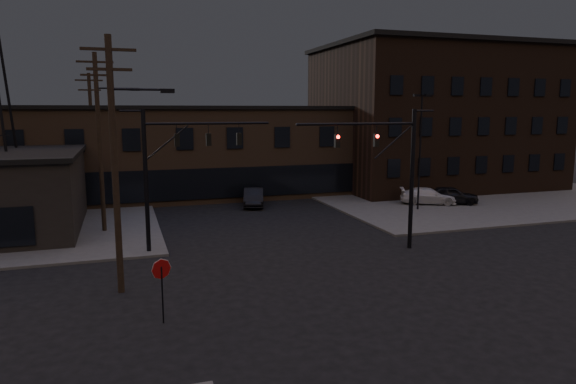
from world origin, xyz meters
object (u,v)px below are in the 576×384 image
object	(u,v)px
parked_car_lot_a	(451,195)
traffic_signal_far	(169,164)
parked_car_lot_b	(428,196)
car_crossing	(253,197)
traffic_signal_near	(395,164)
stop_sign	(162,276)

from	to	relation	value
parked_car_lot_a	traffic_signal_far	bearing A→B (deg)	131.90
parked_car_lot_b	car_crossing	xyz separation A→B (m)	(-14.00, 4.39, -0.07)
parked_car_lot_a	parked_car_lot_b	distance (m)	1.93
traffic_signal_far	car_crossing	distance (m)	15.09
traffic_signal_far	parked_car_lot_a	bearing A→B (deg)	16.99
traffic_signal_far	parked_car_lot_b	bearing A→B (deg)	19.61
traffic_signal_near	traffic_signal_far	world-z (taller)	same
traffic_signal_near	car_crossing	distance (m)	16.76
stop_sign	parked_car_lot_b	distance (m)	29.17
traffic_signal_far	stop_sign	world-z (taller)	traffic_signal_far
traffic_signal_far	car_crossing	bearing A→B (deg)	57.23
traffic_signal_near	parked_car_lot_b	xyz separation A→B (m)	(9.76, 11.28, -4.11)
parked_car_lot_a	car_crossing	xyz separation A→B (m)	(-15.85, 4.93, -0.14)
traffic_signal_near	parked_car_lot_a	xyz separation A→B (m)	(11.61, 10.74, -4.04)
stop_sign	traffic_signal_near	bearing A→B (deg)	25.90
stop_sign	car_crossing	xyz separation A→B (m)	(9.12, 22.16, -1.09)
traffic_signal_near	parked_car_lot_b	size ratio (longest dim) A/B	1.73
traffic_signal_near	stop_sign	distance (m)	15.17
traffic_signal_near	car_crossing	bearing A→B (deg)	105.14
traffic_signal_near	car_crossing	world-z (taller)	traffic_signal_near
stop_sign	parked_car_lot_a	xyz separation A→B (m)	(24.97, 17.22, -0.95)
car_crossing	stop_sign	bearing A→B (deg)	-98.06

